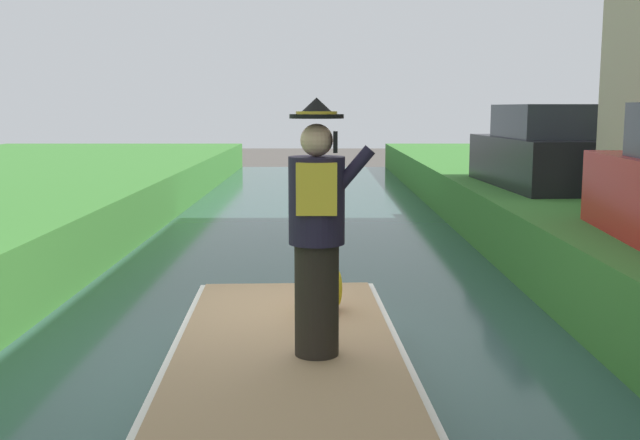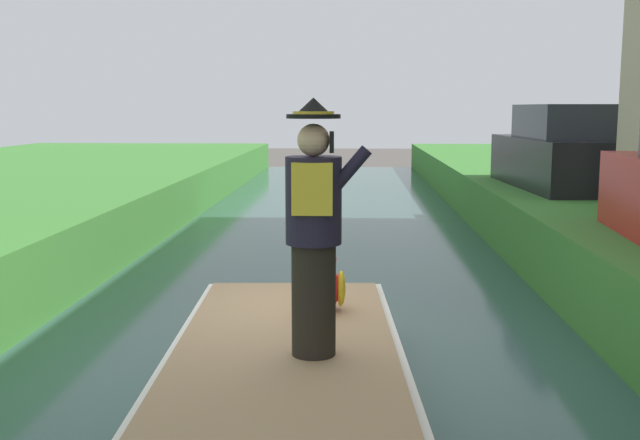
{
  "view_description": "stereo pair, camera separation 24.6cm",
  "coord_description": "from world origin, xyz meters",
  "px_view_note": "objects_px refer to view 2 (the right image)",
  "views": [
    {
      "loc": [
        0.25,
        -6.81,
        2.49
      ],
      "look_at": [
        0.25,
        -0.9,
        1.61
      ],
      "focal_mm": 42.45,
      "sensor_mm": 36.0,
      "label": 1
    },
    {
      "loc": [
        0.5,
        -6.81,
        2.49
      ],
      "look_at": [
        0.25,
        -0.9,
        1.61
      ],
      "focal_mm": 42.45,
      "sensor_mm": 36.0,
      "label": 2
    }
  ],
  "objects_px": {
    "boat": "(286,378)",
    "person_pirate": "(314,229)",
    "parked_car_dark": "(564,153)",
    "parrot_plush": "(325,284)"
  },
  "relations": [
    {
      "from": "boat",
      "to": "parrot_plush",
      "type": "distance_m",
      "value": 1.07
    },
    {
      "from": "boat",
      "to": "person_pirate",
      "type": "bearing_deg",
      "value": -54.25
    },
    {
      "from": "parrot_plush",
      "to": "parked_car_dark",
      "type": "distance_m",
      "value": 8.52
    },
    {
      "from": "person_pirate",
      "to": "parrot_plush",
      "type": "xyz_separation_m",
      "value": [
        0.04,
        1.2,
        -0.68
      ]
    },
    {
      "from": "parrot_plush",
      "to": "person_pirate",
      "type": "bearing_deg",
      "value": -91.75
    },
    {
      "from": "parked_car_dark",
      "to": "parrot_plush",
      "type": "bearing_deg",
      "value": -118.81
    },
    {
      "from": "boat",
      "to": "parked_car_dark",
      "type": "bearing_deg",
      "value": 62.32
    },
    {
      "from": "parrot_plush",
      "to": "parked_car_dark",
      "type": "xyz_separation_m",
      "value": [
        4.09,
        7.44,
        0.72
      ]
    },
    {
      "from": "person_pirate",
      "to": "boat",
      "type": "bearing_deg",
      "value": 125.04
    },
    {
      "from": "boat",
      "to": "person_pirate",
      "type": "height_order",
      "value": "person_pirate"
    }
  ]
}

